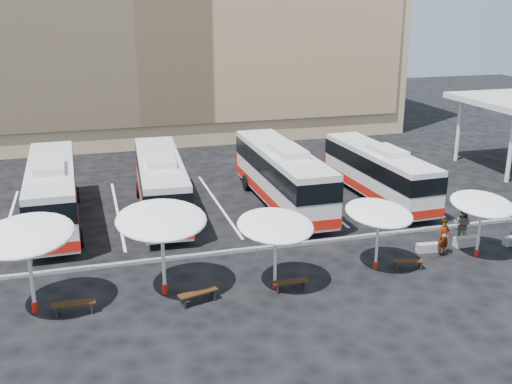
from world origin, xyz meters
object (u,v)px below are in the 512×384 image
object	(u,v)px
passenger_0	(444,238)
bus_2	(282,174)
bus_0	(52,190)
wood_bench_0	(74,305)
wood_bench_2	(290,283)
sunshade_1	(161,220)
bus_3	(378,171)
conc_bench_1	(466,241)
sunshade_0	(26,236)
sunshade_2	(276,226)
passenger_1	(463,225)
conc_bench_0	(428,248)
wood_bench_1	(198,294)
wood_bench_3	(408,263)
sunshade_4	(482,204)
bus_1	(161,182)
sunshade_3	(379,213)

from	to	relation	value
passenger_0	bus_2	bearing A→B (deg)	101.07
bus_0	wood_bench_0	size ratio (longest dim) A/B	7.02
wood_bench_2	sunshade_1	bearing A→B (deg)	166.50
bus_3	conc_bench_1	distance (m)	8.41
sunshade_0	sunshade_2	xyz separation A→B (m)	(9.82, -0.72, -0.38)
sunshade_2	passenger_1	bearing A→B (deg)	12.25
bus_2	sunshade_2	xyz separation A→B (m)	(-3.77, -10.45, 0.93)
bus_2	sunshade_1	bearing A→B (deg)	-131.46
conc_bench_0	passenger_1	xyz separation A→B (m)	(2.37, 0.69, 0.72)
sunshade_2	wood_bench_1	xyz separation A→B (m)	(-3.43, -0.39, -2.49)
wood_bench_3	wood_bench_0	bearing A→B (deg)	-179.75
sunshade_1	sunshade_2	xyz separation A→B (m)	(4.63, -0.84, -0.43)
bus_3	sunshade_2	xyz separation A→B (m)	(-9.94, -10.02, 1.13)
bus_2	passenger_1	bearing A→B (deg)	-49.14
bus_3	passenger_0	size ratio (longest dim) A/B	5.66
bus_2	sunshade_1	world-z (taller)	sunshade_1
sunshade_4	bus_3	bearing A→B (deg)	93.13
wood_bench_2	bus_2	bearing A→B (deg)	73.54
sunshade_1	passenger_1	xyz separation A→B (m)	(15.47, 1.51, -2.39)
bus_1	bus_0	bearing A→B (deg)	-176.41
wood_bench_3	conc_bench_1	size ratio (longest dim) A/B	1.13
sunshade_3	passenger_0	bearing A→B (deg)	6.33
passenger_1	sunshade_1	bearing A→B (deg)	57.16
sunshade_0	sunshade_2	bearing A→B (deg)	-4.19
bus_3	passenger_1	world-z (taller)	bus_3
wood_bench_2	passenger_0	xyz separation A→B (m)	(8.29, 1.42, 0.61)
sunshade_0	passenger_1	bearing A→B (deg)	4.52
sunshade_1	sunshade_3	bearing A→B (deg)	-1.47
sunshade_0	wood_bench_2	bearing A→B (deg)	-6.18
bus_0	passenger_1	distance (m)	21.96
conc_bench_0	wood_bench_0	bearing A→B (deg)	-174.58
sunshade_0	wood_bench_2	size ratio (longest dim) A/B	3.18
wood_bench_1	conc_bench_1	size ratio (longest dim) A/B	1.34
conc_bench_1	sunshade_0	bearing A→B (deg)	-177.03
bus_0	wood_bench_3	xyz separation A→B (m)	(15.83, -10.82, -1.57)
wood_bench_0	sunshade_0	bearing A→B (deg)	156.86
sunshade_0	sunshade_2	distance (m)	9.86
conc_bench_1	passenger_0	xyz separation A→B (m)	(-1.88, -0.78, 0.72)
wood_bench_2	passenger_0	distance (m)	8.43
sunshade_3	sunshade_4	distance (m)	5.37
sunshade_2	passenger_1	world-z (taller)	sunshade_2
bus_2	wood_bench_2	xyz separation A→B (m)	(-3.21, -10.85, -1.60)
bus_3	sunshade_1	world-z (taller)	sunshade_1
passenger_1	sunshade_0	bearing A→B (deg)	56.10
wood_bench_1	wood_bench_2	xyz separation A→B (m)	(4.00, -0.02, -0.04)
wood_bench_1	wood_bench_3	distance (m)	9.95
bus_3	conc_bench_0	distance (m)	8.61
bus_2	sunshade_3	bearing A→B (deg)	-82.71
sunshade_1	bus_1	bearing A→B (deg)	83.12
bus_1	sunshade_3	bearing A→B (deg)	-47.50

